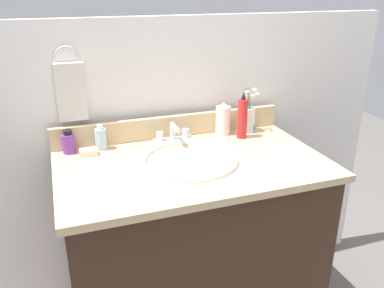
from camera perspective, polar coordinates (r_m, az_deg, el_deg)
name	(u,v)px	position (r m, az deg, el deg)	size (l,w,h in m)	color
vanity_cabinet	(193,258)	(1.67, 0.10, -15.88)	(0.93, 0.53, 0.79)	#382316
countertop	(193,165)	(1.45, 0.11, -3.03)	(0.97, 0.57, 0.03)	#D1B284
backsplash	(171,126)	(1.67, -3.01, 2.52)	(0.97, 0.02, 0.09)	#D1B284
back_wall	(168,166)	(1.81, -3.44, -3.21)	(2.07, 0.04, 1.30)	white
towel_ring	(67,59)	(1.58, -17.42, 11.48)	(0.10, 0.10, 0.01)	silver
hand_towel	(71,92)	(1.58, -16.90, 7.12)	(0.11, 0.04, 0.22)	silver
sink_basin	(189,168)	(1.47, -0.45, -3.45)	(0.36, 0.36, 0.11)	white
faucet	(173,136)	(1.62, -2.69, 1.19)	(0.16, 0.10, 0.08)	silver
bottle_lotion_white	(223,120)	(1.70, 4.45, 3.48)	(0.06, 0.06, 0.14)	white
bottle_spray_red	(242,118)	(1.66, 7.20, 3.76)	(0.04, 0.04, 0.20)	red
bottle_cream_purple	(69,143)	(1.58, -17.17, 0.18)	(0.05, 0.05, 0.09)	#7A3899
bottle_gel_clear	(101,139)	(1.58, -12.87, 0.76)	(0.04, 0.04, 0.10)	silver
cup_white_ceramic	(247,118)	(1.74, 7.83, 3.66)	(0.07, 0.08, 0.20)	white
soap_bar	(89,152)	(1.55, -14.54, -1.14)	(0.06, 0.04, 0.02)	white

